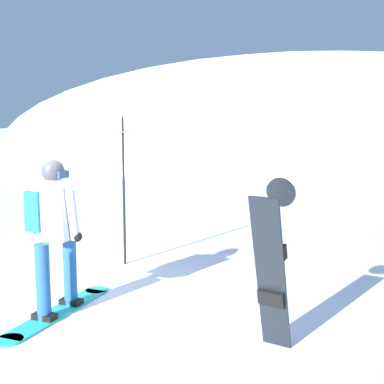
# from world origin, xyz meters

# --- Properties ---
(ground_plane) EXTENTS (300.00, 300.00, 0.00)m
(ground_plane) POSITION_xyz_m (0.00, 0.00, 0.00)
(ground_plane) COLOR white
(ridge_peak_main) EXTENTS (42.54, 38.29, 13.10)m
(ridge_peak_main) POSITION_xyz_m (-8.99, 30.17, 0.00)
(ridge_peak_main) COLOR white
(ridge_peak_main) RESTS_ON ground
(snowboarder_main) EXTENTS (0.64, 1.81, 1.71)m
(snowboarder_main) POSITION_xyz_m (0.24, -0.31, 0.92)
(snowboarder_main) COLOR #23B7A3
(snowboarder_main) RESTS_ON ground
(spare_snowboard) EXTENTS (0.28, 0.44, 1.61)m
(spare_snowboard) POSITION_xyz_m (2.64, 0.11, 0.82)
(spare_snowboard) COLOR black
(spare_snowboard) RESTS_ON ground
(piste_marker_near) EXTENTS (0.20, 0.20, 2.23)m
(piste_marker_near) POSITION_xyz_m (-0.38, 1.60, 1.26)
(piste_marker_near) COLOR black
(piste_marker_near) RESTS_ON ground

